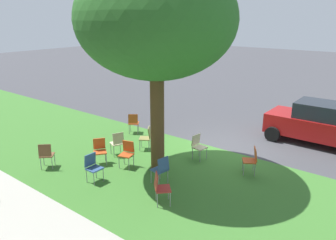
# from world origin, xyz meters

# --- Properties ---
(ground) EXTENTS (80.00, 80.00, 0.00)m
(ground) POSITION_xyz_m (0.00, 0.00, 0.00)
(ground) COLOR #424247
(grass_verge) EXTENTS (48.00, 6.00, 0.01)m
(grass_verge) POSITION_xyz_m (0.00, 3.20, 0.00)
(grass_verge) COLOR #3D752D
(grass_verge) RESTS_ON ground
(street_tree) EXTENTS (4.69, 4.69, 6.42)m
(street_tree) POSITION_xyz_m (0.87, 2.94, 4.67)
(street_tree) COLOR brown
(street_tree) RESTS_ON ground
(chair_0) EXTENTS (0.57, 0.57, 0.88)m
(chair_0) POSITION_xyz_m (-1.70, 1.41, 0.52)
(chair_0) COLOR #C64C1E
(chair_0) RESTS_ON ground
(chair_1) EXTENTS (0.58, 0.58, 0.88)m
(chair_1) POSITION_xyz_m (2.66, 3.83, 0.52)
(chair_1) COLOR #C64C1E
(chair_1) RESTS_ON ground
(chair_2) EXTENTS (0.52, 0.52, 0.88)m
(chair_2) POSITION_xyz_m (1.77, 3.44, 0.52)
(chair_2) COLOR #C64C1E
(chair_2) RESTS_ON ground
(chair_3) EXTENTS (0.47, 0.47, 0.88)m
(chair_3) POSITION_xyz_m (0.26, 1.47, 0.52)
(chair_3) COLOR beige
(chair_3) RESTS_ON ground
(chair_4) EXTENTS (0.59, 0.59, 0.88)m
(chair_4) POSITION_xyz_m (-0.54, 4.54, 0.52)
(chair_4) COLOR #B7332D
(chair_4) RESTS_ON ground
(chair_5) EXTENTS (0.58, 0.58, 0.88)m
(chair_5) POSITION_xyz_m (2.23, 1.94, 0.52)
(chair_5) COLOR olive
(chair_5) RESTS_ON ground
(chair_6) EXTENTS (0.48, 0.47, 0.88)m
(chair_6) POSITION_xyz_m (0.12, 3.69, 0.52)
(chair_6) COLOR #335184
(chair_6) RESTS_ON ground
(chair_7) EXTENTS (0.58, 0.58, 0.88)m
(chair_7) POSITION_xyz_m (3.83, 0.96, 0.52)
(chair_7) COLOR #C64C1E
(chair_7) RESTS_ON ground
(chair_8) EXTENTS (0.55, 0.55, 0.88)m
(chair_8) POSITION_xyz_m (2.69, 2.99, 0.52)
(chair_8) COLOR beige
(chair_8) RESTS_ON ground
(chair_9) EXTENTS (0.59, 0.59, 0.88)m
(chair_9) POSITION_xyz_m (3.74, 5.16, 0.52)
(chair_9) COLOR brown
(chair_9) RESTS_ON ground
(chair_10) EXTENTS (0.43, 0.43, 0.88)m
(chair_10) POSITION_xyz_m (1.85, 4.81, 0.52)
(chair_10) COLOR #335184
(chair_10) RESTS_ON ground
(parked_car) EXTENTS (3.70, 1.92, 1.65)m
(parked_car) POSITION_xyz_m (-2.61, -2.63, 0.84)
(parked_car) COLOR maroon
(parked_car) RESTS_ON ground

